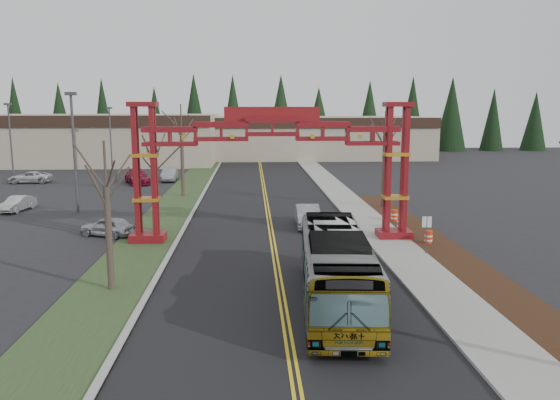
{
  "coord_description": "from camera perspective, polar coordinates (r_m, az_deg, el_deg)",
  "views": [
    {
      "loc": [
        -1.33,
        -16.55,
        8.52
      ],
      "look_at": [
        0.32,
        14.78,
        3.22
      ],
      "focal_mm": 35.0,
      "sensor_mm": 36.0,
      "label": 1
    }
  ],
  "objects": [
    {
      "name": "landscape_strip",
      "position": [
        30.16,
        19.76,
        -7.28
      ],
      "size": [
        2.6,
        50.0,
        0.12
      ],
      "primitive_type": "cube",
      "color": "black",
      "rests_on": "ground"
    },
    {
      "name": "parked_car_near_b",
      "position": [
        50.61,
        -25.74,
        -0.34
      ],
      "size": [
        1.96,
        3.96,
        1.25
      ],
      "primitive_type": "imported",
      "rotation": [
        0.0,
        0.0,
        -0.18
      ],
      "color": "silver",
      "rests_on": "ground"
    },
    {
      "name": "lane_line_left",
      "position": [
        42.43,
        -1.33,
        -1.96
      ],
      "size": [
        0.12,
        100.0,
        0.01
      ],
      "primitive_type": "cube",
      "color": "yellow",
      "rests_on": "road"
    },
    {
      "name": "barrel_north",
      "position": [
        42.0,
        11.86,
        -1.66
      ],
      "size": [
        0.52,
        0.52,
        0.95
      ],
      "color": "red",
      "rests_on": "ground"
    },
    {
      "name": "retail_building_east",
      "position": [
        97.3,
        3.69,
        6.62
      ],
      "size": [
        38.0,
        20.3,
        7.0
      ],
      "color": "tan",
      "rests_on": "ground"
    },
    {
      "name": "gateway_arch",
      "position": [
        34.67,
        -0.82,
        5.39
      ],
      "size": [
        18.2,
        1.6,
        8.9
      ],
      "color": "#610C11",
      "rests_on": "ground"
    },
    {
      "name": "parked_car_far_a",
      "position": [
        65.89,
        -11.45,
        2.64
      ],
      "size": [
        1.77,
        4.68,
        1.52
      ],
      "primitive_type": "imported",
      "rotation": [
        0.0,
        0.0,
        0.03
      ],
      "color": "#9B9DA2",
      "rests_on": "ground"
    },
    {
      "name": "grass_median",
      "position": [
        42.93,
        -11.91,
        -2.01
      ],
      "size": [
        4.0,
        110.0,
        0.08
      ],
      "primitive_type": "cube",
      "color": "#2A4020",
      "rests_on": "ground"
    },
    {
      "name": "parked_car_mid_a",
      "position": [
        64.17,
        -14.69,
        2.34
      ],
      "size": [
        4.04,
        5.74,
        1.54
      ],
      "primitive_type": "imported",
      "rotation": [
        0.0,
        0.0,
        0.39
      ],
      "color": "maroon",
      "rests_on": "ground"
    },
    {
      "name": "barrel_south",
      "position": [
        35.6,
        15.25,
        -3.84
      ],
      "size": [
        0.5,
        0.5,
        0.92
      ],
      "color": "red",
      "rests_on": "ground"
    },
    {
      "name": "parked_car_far_b",
      "position": [
        69.05,
        -24.69,
        2.18
      ],
      "size": [
        4.82,
        2.33,
        1.32
      ],
      "primitive_type": "imported",
      "rotation": [
        0.0,
        0.0,
        4.74
      ],
      "color": "silver",
      "rests_on": "ground"
    },
    {
      "name": "ground",
      "position": [
        18.66,
        1.47,
        -17.58
      ],
      "size": [
        200.0,
        200.0,
        0.0
      ],
      "primitive_type": "plane",
      "color": "black",
      "rests_on": "ground"
    },
    {
      "name": "barrel_mid",
      "position": [
        39.28,
        12.55,
        -2.39
      ],
      "size": [
        0.56,
        0.56,
        1.04
      ],
      "color": "red",
      "rests_on": "ground"
    },
    {
      "name": "silver_sedan",
      "position": [
        39.53,
        2.93,
        -1.71
      ],
      "size": [
        1.75,
        4.77,
        1.56
      ],
      "primitive_type": "imported",
      "rotation": [
        0.0,
        0.0,
        -0.02
      ],
      "color": "#A5A8AD",
      "rests_on": "ground"
    },
    {
      "name": "road",
      "position": [
        42.44,
        -1.17,
        -1.98
      ],
      "size": [
        12.0,
        110.0,
        0.02
      ],
      "primitive_type": "cube",
      "color": "black",
      "rests_on": "ground"
    },
    {
      "name": "bare_tree_right_far",
      "position": [
        47.33,
        10.9,
        6.56
      ],
      "size": [
        3.15,
        3.15,
        8.29
      ],
      "color": "#382D26",
      "rests_on": "ground"
    },
    {
      "name": "bare_tree_median_near",
      "position": [
        26.27,
        -17.71,
        1.4
      ],
      "size": [
        3.12,
        3.12,
        7.07
      ],
      "color": "#382D26",
      "rests_on": "ground"
    },
    {
      "name": "curb_right",
      "position": [
        43.06,
        7.04,
        -1.79
      ],
      "size": [
        0.3,
        110.0,
        0.15
      ],
      "primitive_type": "cube",
      "color": "#9F9F9A",
      "rests_on": "ground"
    },
    {
      "name": "curb_left",
      "position": [
        42.68,
        -9.45,
        -1.95
      ],
      "size": [
        0.3,
        110.0,
        0.15
      ],
      "primitive_type": "cube",
      "color": "#9F9F9A",
      "rests_on": "ground"
    },
    {
      "name": "conifer_treeline",
      "position": [
        108.58,
        -2.22,
        8.51
      ],
      "size": [
        116.1,
        5.6,
        13.0
      ],
      "color": "black",
      "rests_on": "ground"
    },
    {
      "name": "street_sign",
      "position": [
        32.78,
        15.08,
        -2.8
      ],
      "size": [
        0.53,
        0.14,
        2.33
      ],
      "color": "#3F3F44",
      "rests_on": "ground"
    },
    {
      "name": "transit_bus",
      "position": [
        24.0,
        5.83,
        -7.13
      ],
      "size": [
        3.64,
        11.94,
        3.28
      ],
      "primitive_type": "imported",
      "rotation": [
        0.0,
        0.0,
        -0.08
      ],
      "color": "#B5B9BD",
      "rests_on": "ground"
    },
    {
      "name": "light_pole_near",
      "position": [
        47.45,
        -20.75,
        5.52
      ],
      "size": [
        0.85,
        0.42,
        9.78
      ],
      "color": "#3F3F44",
      "rests_on": "ground"
    },
    {
      "name": "retail_building_west",
      "position": [
        93.16,
        -21.07,
        6.03
      ],
      "size": [
        46.0,
        22.3,
        7.5
      ],
      "color": "tan",
      "rests_on": "ground"
    },
    {
      "name": "light_pole_far",
      "position": [
        75.78,
        -17.29,
        6.5
      ],
      "size": [
        0.75,
        0.38,
        8.65
      ],
      "color": "#3F3F44",
      "rests_on": "ground"
    },
    {
      "name": "light_pole_mid",
      "position": [
        70.86,
        -26.35,
        5.96
      ],
      "size": [
        0.79,
        0.39,
        9.09
      ],
      "color": "#3F3F44",
      "rests_on": "ground"
    },
    {
      "name": "parked_car_near_a",
      "position": [
        38.48,
        -17.53,
        -2.65
      ],
      "size": [
        4.18,
        2.98,
        1.32
      ],
      "primitive_type": "imported",
      "rotation": [
        0.0,
        0.0,
        4.3
      ],
      "color": "#B6B7BF",
      "rests_on": "ground"
    },
    {
      "name": "bare_tree_median_mid",
      "position": [
        38.48,
        -13.03,
        4.23
      ],
      "size": [
        3.22,
        3.22,
        7.24
      ],
      "color": "#382D26",
      "rests_on": "ground"
    },
    {
      "name": "sidewalk_right",
      "position": [
        43.33,
        8.93,
        -1.77
      ],
      "size": [
        2.6,
        110.0,
        0.14
      ],
      "primitive_type": "cube",
      "color": "gray",
      "rests_on": "ground"
    },
    {
      "name": "lane_line_right",
      "position": [
        42.44,
        -1.01,
        -1.96
      ],
      "size": [
        0.12,
        100.0,
        0.01
      ],
      "primitive_type": "cube",
      "color": "yellow",
      "rests_on": "road"
    },
    {
      "name": "bare_tree_median_far",
      "position": [
        53.48,
        -10.27,
        7.41
      ],
      "size": [
        3.37,
        3.37,
        8.9
      ],
      "color": "#382D26",
      "rests_on": "ground"
    }
  ]
}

